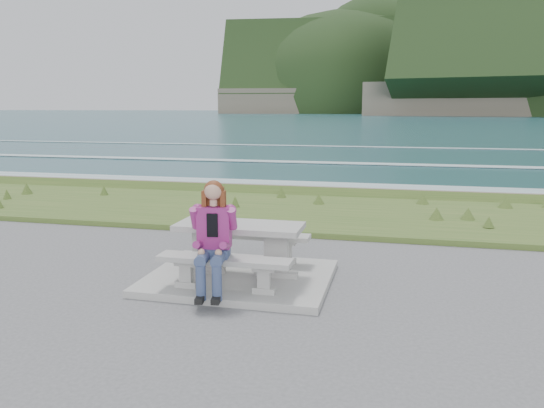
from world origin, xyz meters
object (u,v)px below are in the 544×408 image
seated_woman (212,253)px  picnic_table (239,235)px  bench_seaward (253,239)px  bench_landward (224,265)px

seated_woman → picnic_table: bearing=73.8°
bench_seaward → bench_landward: bearing=-90.0°
bench_landward → seated_woman: size_ratio=1.23×
seated_woman → bench_seaward: bearing=77.2°
bench_landward → bench_seaward: 1.40m
bench_seaward → seated_woman: 1.55m
picnic_table → bench_seaward: picnic_table is taller
bench_landward → picnic_table: bearing=90.0°
picnic_table → bench_landward: (0.00, -0.70, -0.23)m
bench_landward → bench_seaward: (0.00, 1.40, 0.00)m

